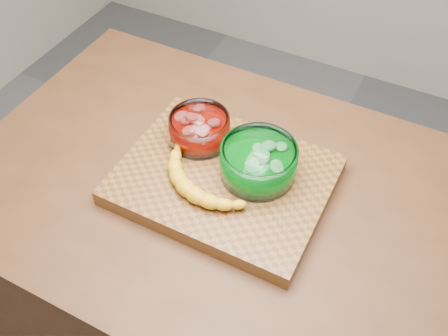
% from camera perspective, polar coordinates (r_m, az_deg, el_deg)
% --- Properties ---
extents(counter, '(1.20, 0.80, 0.90)m').
position_cam_1_polar(counter, '(1.49, 0.00, -13.13)').
color(counter, '#512D18').
rests_on(counter, ground).
extents(cutting_board, '(0.45, 0.35, 0.04)m').
position_cam_1_polar(cutting_board, '(1.10, 0.00, -1.38)').
color(cutting_board, brown).
rests_on(cutting_board, counter).
extents(bowl_red, '(0.14, 0.14, 0.06)m').
position_cam_1_polar(bowl_red, '(1.14, -2.81, 4.49)').
color(bowl_red, white).
rests_on(bowl_red, cutting_board).
extents(bowl_green, '(0.16, 0.16, 0.08)m').
position_cam_1_polar(bowl_green, '(1.06, 3.96, 0.70)').
color(bowl_green, white).
rests_on(bowl_green, cutting_board).
extents(banana, '(0.25, 0.17, 0.04)m').
position_cam_1_polar(banana, '(1.06, -2.17, -1.08)').
color(banana, gold).
rests_on(banana, cutting_board).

